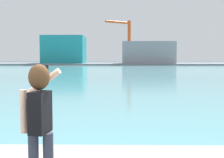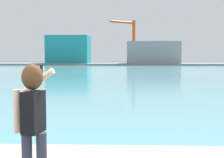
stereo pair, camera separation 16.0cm
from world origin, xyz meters
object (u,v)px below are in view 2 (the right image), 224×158
(warehouse_right, at_px, (153,53))
(port_crane, at_px, (131,37))
(warehouse_left, at_px, (69,50))
(person_photographer, at_px, (33,114))

(warehouse_right, height_order, port_crane, port_crane)
(warehouse_left, bearing_deg, warehouse_right, -6.22)
(warehouse_left, xyz_separation_m, warehouse_right, (26.91, -2.93, -0.98))
(person_photographer, height_order, warehouse_left, warehouse_left)
(person_photographer, distance_m, port_crane, 89.16)
(port_crane, bearing_deg, warehouse_right, -1.56)
(warehouse_left, relative_size, port_crane, 0.98)
(person_photographer, distance_m, warehouse_right, 89.29)
(port_crane, bearing_deg, warehouse_left, 172.19)
(person_photographer, bearing_deg, warehouse_right, 4.72)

